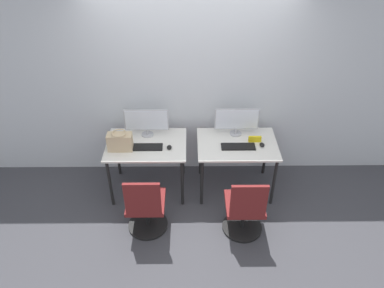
# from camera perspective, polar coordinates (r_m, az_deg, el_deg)

# --- Properties ---
(ground_plane) EXTENTS (20.00, 20.00, 0.00)m
(ground_plane) POSITION_cam_1_polar(r_m,az_deg,el_deg) (4.91, 0.02, -9.44)
(ground_plane) COLOR #3D3D42
(wall_back) EXTENTS (12.00, 0.05, 2.80)m
(wall_back) POSITION_cam_1_polar(r_m,az_deg,el_deg) (4.77, -0.08, 9.90)
(wall_back) COLOR silver
(wall_back) RESTS_ON ground_plane
(desk_left) EXTENTS (1.00, 0.71, 0.74)m
(desk_left) POSITION_cam_1_polar(r_m,az_deg,el_deg) (4.78, -6.92, -0.84)
(desk_left) COLOR silver
(desk_left) RESTS_ON ground_plane
(monitor_left) EXTENTS (0.56, 0.16, 0.37)m
(monitor_left) POSITION_cam_1_polar(r_m,az_deg,el_deg) (4.78, -6.95, 3.44)
(monitor_left) COLOR #B2B2B7
(monitor_left) RESTS_ON desk_left
(keyboard_left) EXTENTS (0.42, 0.14, 0.02)m
(keyboard_left) POSITION_cam_1_polar(r_m,az_deg,el_deg) (4.66, -7.09, -0.47)
(keyboard_left) COLOR black
(keyboard_left) RESTS_ON desk_left
(mouse_left) EXTENTS (0.06, 0.09, 0.03)m
(mouse_left) POSITION_cam_1_polar(r_m,az_deg,el_deg) (4.62, -3.48, -0.51)
(mouse_left) COLOR black
(mouse_left) RESTS_ON desk_left
(office_chair_left) EXTENTS (0.48, 0.48, 0.87)m
(office_chair_left) POSITION_cam_1_polar(r_m,az_deg,el_deg) (4.43, -7.06, -9.74)
(office_chair_left) COLOR black
(office_chair_left) RESTS_ON ground_plane
(desk_right) EXTENTS (1.00, 0.71, 0.74)m
(desk_right) POSITION_cam_1_polar(r_m,az_deg,el_deg) (4.79, 6.86, -0.76)
(desk_right) COLOR silver
(desk_right) RESTS_ON ground_plane
(monitor_right) EXTENTS (0.56, 0.16, 0.37)m
(monitor_right) POSITION_cam_1_polar(r_m,az_deg,el_deg) (4.80, 6.83, 3.57)
(monitor_right) COLOR #B2B2B7
(monitor_right) RESTS_ON desk_right
(keyboard_right) EXTENTS (0.42, 0.14, 0.02)m
(keyboard_right) POSITION_cam_1_polar(r_m,az_deg,el_deg) (4.67, 7.05, -0.39)
(keyboard_right) COLOR black
(keyboard_right) RESTS_ON desk_right
(mouse_right) EXTENTS (0.06, 0.09, 0.03)m
(mouse_right) POSITION_cam_1_polar(r_m,az_deg,el_deg) (4.73, 10.62, -0.12)
(mouse_right) COLOR black
(mouse_right) RESTS_ON desk_right
(office_chair_right) EXTENTS (0.48, 0.48, 0.87)m
(office_chair_right) POSITION_cam_1_polar(r_m,az_deg,el_deg) (4.41, 8.04, -10.05)
(office_chair_right) COLOR black
(office_chair_right) RESTS_ON ground_plane
(handbag) EXTENTS (0.30, 0.18, 0.25)m
(handbag) POSITION_cam_1_polar(r_m,az_deg,el_deg) (4.62, -10.92, 0.37)
(handbag) COLOR tan
(handbag) RESTS_ON desk_left
(placard_right) EXTENTS (0.16, 0.03, 0.08)m
(placard_right) POSITION_cam_1_polar(r_m,az_deg,el_deg) (4.78, 9.55, 0.74)
(placard_right) COLOR yellow
(placard_right) RESTS_ON desk_right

